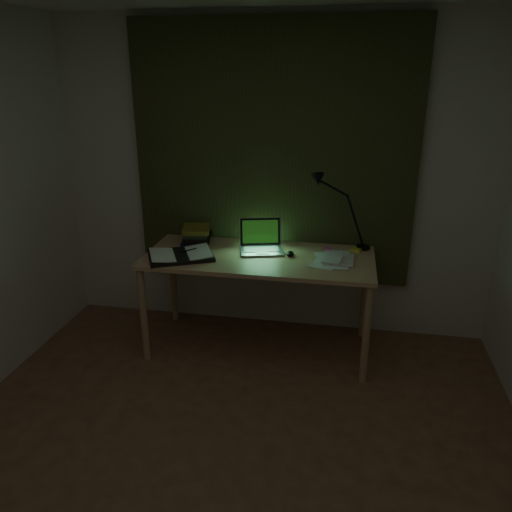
{
  "coord_description": "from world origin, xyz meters",
  "views": [
    {
      "loc": [
        0.58,
        -1.88,
        2.09
      ],
      "look_at": [
        -0.03,
        1.43,
        0.82
      ],
      "focal_mm": 35.0,
      "sensor_mm": 36.0,
      "label": 1
    }
  ],
  "objects": [
    {
      "name": "loose_papers",
      "position": [
        0.47,
        1.56,
        0.79
      ],
      "size": [
        0.38,
        0.39,
        0.02
      ],
      "primitive_type": null,
      "rotation": [
        0.0,
        0.0,
        -0.27
      ],
      "color": "silver",
      "rests_on": "desk"
    },
    {
      "name": "laptop",
      "position": [
        -0.03,
        1.63,
        0.89
      ],
      "size": [
        0.4,
        0.43,
        0.23
      ],
      "primitive_type": null,
      "rotation": [
        0.0,
        0.0,
        0.26
      ],
      "color": "#A7A7AC",
      "rests_on": "desk"
    },
    {
      "name": "wall_back",
      "position": [
        0.0,
        2.0,
        1.25
      ],
      "size": [
        3.5,
        0.0,
        2.5
      ],
      "primitive_type": "cube",
      "color": "silver",
      "rests_on": "ground"
    },
    {
      "name": "floor",
      "position": [
        0.0,
        0.0,
        0.0
      ],
      "size": [
        3.5,
        4.0,
        0.0
      ],
      "primitive_type": "cube",
      "color": "brown",
      "rests_on": "ground"
    },
    {
      "name": "sticky_yellow",
      "position": [
        0.68,
        1.79,
        0.79
      ],
      "size": [
        0.1,
        0.1,
        0.02
      ],
      "primitive_type": "cube",
      "rotation": [
        0.0,
        0.0,
        -0.35
      ],
      "color": "gold",
      "rests_on": "desk"
    },
    {
      "name": "sticky_pink",
      "position": [
        0.47,
        1.77,
        0.79
      ],
      "size": [
        0.07,
        0.07,
        0.01
      ],
      "primitive_type": "cube",
      "rotation": [
        0.0,
        0.0,
        -0.01
      ],
      "color": "#D75398",
      "rests_on": "desk"
    },
    {
      "name": "desk",
      "position": [
        -0.03,
        1.55,
        0.39
      ],
      "size": [
        1.7,
        0.75,
        0.78
      ],
      "primitive_type": null,
      "color": "tan",
      "rests_on": "floor"
    },
    {
      "name": "curtain",
      "position": [
        0.0,
        1.96,
        1.45
      ],
      "size": [
        2.2,
        0.06,
        2.0
      ],
      "primitive_type": "cube",
      "color": "#262D16",
      "rests_on": "wall_back"
    },
    {
      "name": "desk_lamp",
      "position": [
        0.74,
        1.85,
        1.07
      ],
      "size": [
        0.45,
        0.38,
        0.58
      ],
      "primitive_type": null,
      "rotation": [
        0.0,
        0.0,
        -0.25
      ],
      "color": "black",
      "rests_on": "desk"
    },
    {
      "name": "mouse",
      "position": [
        0.2,
        1.59,
        0.79
      ],
      "size": [
        0.06,
        0.09,
        0.03
      ],
      "primitive_type": "ellipsoid",
      "rotation": [
        0.0,
        0.0,
        -0.07
      ],
      "color": "black",
      "rests_on": "desk"
    },
    {
      "name": "open_textbook",
      "position": [
        -0.59,
        1.41,
        0.8
      ],
      "size": [
        0.56,
        0.5,
        0.04
      ],
      "primitive_type": null,
      "rotation": [
        0.0,
        0.0,
        0.45
      ],
      "color": "white",
      "rests_on": "desk"
    },
    {
      "name": "book_stack",
      "position": [
        -0.58,
        1.75,
        0.84
      ],
      "size": [
        0.23,
        0.27,
        0.13
      ],
      "primitive_type": null,
      "rotation": [
        0.0,
        0.0,
        0.1
      ],
      "color": "white",
      "rests_on": "desk"
    }
  ]
}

